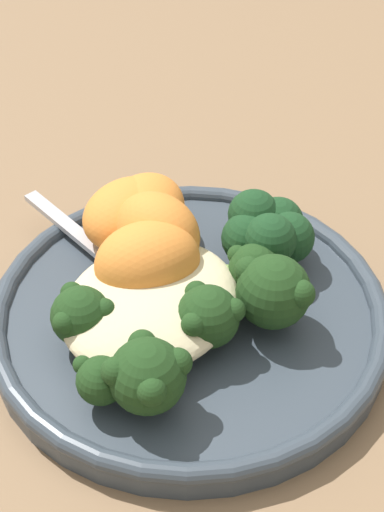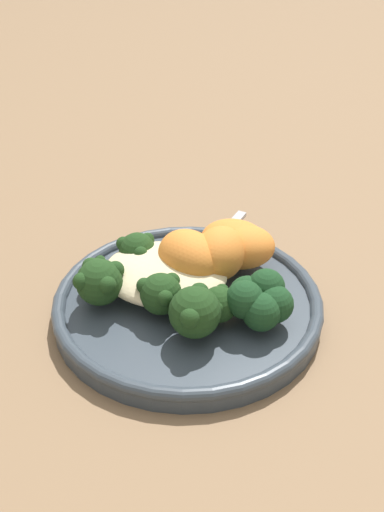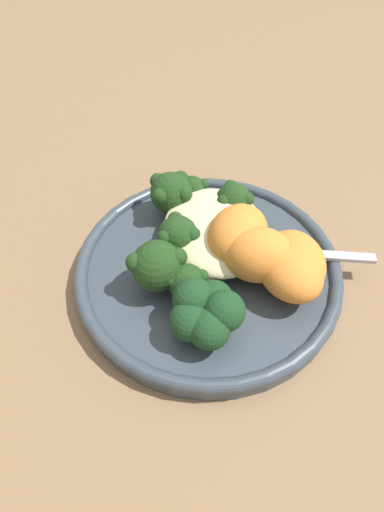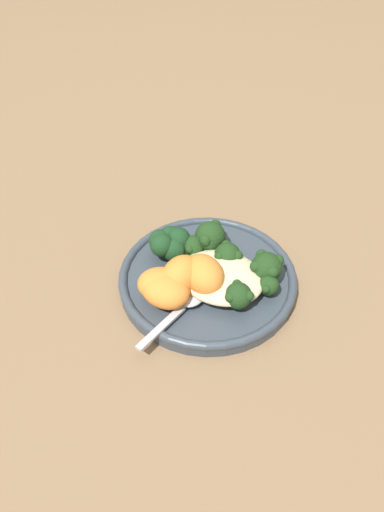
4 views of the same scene
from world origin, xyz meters
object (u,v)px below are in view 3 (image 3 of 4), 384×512
broccoli_stalk_3 (190,240)px  broccoli_stalk_4 (167,265)px  plate (208,268)px  sweet_potato_chunk_3 (258,255)px  sweet_potato_chunk_2 (289,271)px  kale_tuft (206,311)px  sweet_potato_chunk_0 (238,235)px  broccoli_stalk_0 (233,206)px  broccoli_stalk_1 (200,204)px  sweet_potato_chunk_1 (294,262)px  broccoli_stalk_2 (177,200)px  spoon (277,251)px  broccoli_stalk_5 (199,274)px  quinoa_mound (212,230)px

broccoli_stalk_3 → broccoli_stalk_4: size_ratio=0.80×
plate → sweet_potato_chunk_3: 0.05m
sweet_potato_chunk_2 → kale_tuft: bearing=-69.9°
sweet_potato_chunk_0 → broccoli_stalk_3: bearing=-101.1°
broccoli_stalk_0 → kale_tuft: kale_tuft is taller
broccoli_stalk_0 → broccoli_stalk_1: broccoli_stalk_0 is taller
plate → broccoli_stalk_0: size_ratio=2.84×
broccoli_stalk_3 → sweet_potato_chunk_1: size_ratio=1.39×
kale_tuft → sweet_potato_chunk_2: bearing=110.1°
kale_tuft → broccoli_stalk_1: bearing=171.9°
plate → kale_tuft: (0.06, -0.01, 0.03)m
broccoli_stalk_2 → sweet_potato_chunk_1: size_ratio=1.64×
broccoli_stalk_3 → sweet_potato_chunk_0: (0.01, 0.04, 0.01)m
broccoli_stalk_3 → spoon: broccoli_stalk_3 is taller
plate → spoon: spoon is taller
sweet_potato_chunk_2 → kale_tuft: same height
sweet_potato_chunk_3 → kale_tuft: 0.07m
broccoli_stalk_1 → broccoli_stalk_2: size_ratio=1.02×
broccoli_stalk_0 → plate: bearing=161.0°
broccoli_stalk_2 → broccoli_stalk_3: 0.05m
broccoli_stalk_0 → broccoli_stalk_5: size_ratio=1.06×
broccoli_stalk_3 → sweet_potato_chunk_3: sweet_potato_chunk_3 is taller
plate → broccoli_stalk_0: broccoli_stalk_0 is taller
plate → broccoli_stalk_4: bearing=-68.4°
quinoa_mound → broccoli_stalk_0: size_ratio=1.32×
broccoli_stalk_4 → sweet_potato_chunk_3: bearing=163.7°
sweet_potato_chunk_3 → sweet_potato_chunk_1: bearing=72.9°
broccoli_stalk_0 → broccoli_stalk_5: 0.09m
broccoli_stalk_4 → quinoa_mound: bearing=-151.9°
broccoli_stalk_4 → sweet_potato_chunk_2: (0.02, 0.10, -0.00)m
broccoli_stalk_5 → kale_tuft: kale_tuft is taller
broccoli_stalk_0 → sweet_potato_chunk_1: sweet_potato_chunk_1 is taller
broccoli_stalk_0 → sweet_potato_chunk_2: size_ratio=1.36×
quinoa_mound → sweet_potato_chunk_3: size_ratio=1.93×
plate → sweet_potato_chunk_0: 0.04m
broccoli_stalk_3 → broccoli_stalk_5: broccoli_stalk_3 is taller
broccoli_stalk_3 → sweet_potato_chunk_2: size_ratio=1.45×
broccoli_stalk_1 → broccoli_stalk_2: broccoli_stalk_2 is taller
quinoa_mound → broccoli_stalk_5: bearing=-22.5°
broccoli_stalk_1 → broccoli_stalk_0: bearing=-127.9°
plate → broccoli_stalk_5: size_ratio=3.01×
sweet_potato_chunk_3 → kale_tuft: (0.04, -0.05, -0.00)m
broccoli_stalk_1 → broccoli_stalk_5: bearing=156.1°
sweet_potato_chunk_3 → plate: bearing=-118.6°
quinoa_mound → kale_tuft: (0.09, -0.02, 0.01)m
broccoli_stalk_0 → broccoli_stalk_5: bearing=163.2°
broccoli_stalk_1 → spoon: (0.06, 0.06, -0.01)m
broccoli_stalk_1 → plate: bearing=163.3°
broccoli_stalk_1 → spoon: broccoli_stalk_1 is taller
broccoli_stalk_3 → sweet_potato_chunk_3: bearing=172.2°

